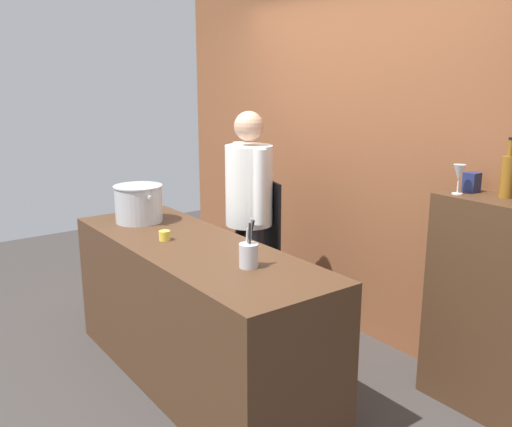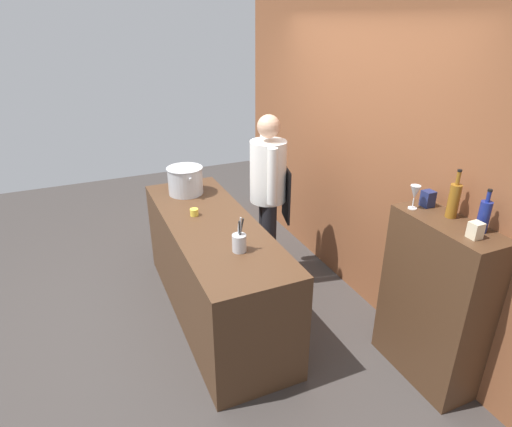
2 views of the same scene
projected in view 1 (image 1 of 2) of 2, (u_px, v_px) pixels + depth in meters
ground_plane at (197, 378)px, 3.56m from camera, size 8.00×8.00×0.00m
brick_back_panel at (358, 132)px, 4.00m from camera, size 4.40×0.10×3.00m
prep_counter at (195, 313)px, 3.45m from camera, size 2.11×0.70×0.90m
bar_cabinet at (497, 310)px, 3.08m from camera, size 0.76×0.32×1.25m
chef at (250, 208)px, 4.01m from camera, size 0.51×0.39×1.66m
stockpot_large at (139, 204)px, 3.85m from camera, size 0.40×0.34×0.26m
utensil_crock at (249, 254)px, 2.93m from camera, size 0.10×0.10×0.27m
butter_jar at (165, 236)px, 3.43m from camera, size 0.07×0.07×0.06m
wine_bottle_amber at (507, 175)px, 2.98m from camera, size 0.07×0.07×0.33m
wine_glass_short at (459, 174)px, 3.07m from camera, size 0.07×0.07×0.17m
spice_tin_navy at (472, 182)px, 3.14m from camera, size 0.08×0.08×0.11m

